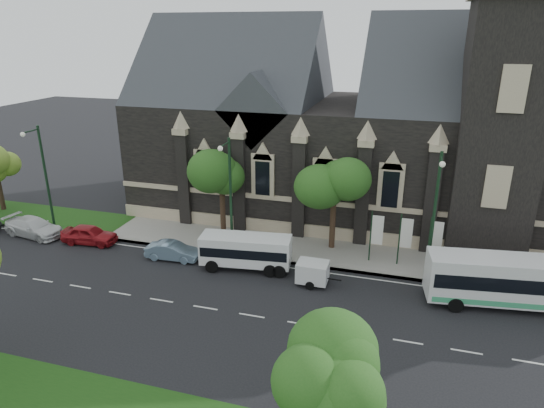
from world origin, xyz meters
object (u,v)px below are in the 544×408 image
at_px(tree_walk_right, 338,176).
at_px(banner_flag_center, 404,236).
at_px(tree_walk_left, 224,168).
at_px(street_lamp_far, 44,174).
at_px(box_trailer, 313,272).
at_px(sedan, 173,251).
at_px(tree_park_east, 332,375).
at_px(street_lamp_near, 435,212).
at_px(car_far_red, 89,234).
at_px(street_lamp_mid, 229,192).
at_px(car_far_white, 34,227).
at_px(tour_coach, 522,282).
at_px(banner_flag_right, 434,239).
at_px(shuttle_bus, 246,250).
at_px(banner_flag_left, 375,233).

bearing_deg(tree_walk_right, banner_flag_center, -18.64).
xyz_separation_m(tree_walk_left, street_lamp_far, (-14.20, -3.61, -0.62)).
bearing_deg(street_lamp_far, box_trailer, -5.98).
xyz_separation_m(tree_walk_left, box_trailer, (8.48, -5.99, -4.84)).
bearing_deg(sedan, tree_park_east, -139.57).
bearing_deg(street_lamp_near, car_far_red, -177.73).
bearing_deg(sedan, street_lamp_mid, -70.55).
distance_m(tree_walk_left, car_far_white, 16.63).
distance_m(tree_park_east, box_trailer, 14.94).
height_order(banner_flag_center, tour_coach, banner_flag_center).
distance_m(banner_flag_right, car_far_white, 31.44).
height_order(shuttle_bus, sedan, shuttle_bus).
bearing_deg(sedan, car_far_red, 81.56).
height_order(tree_walk_right, sedan, tree_walk_right).
relative_size(tree_walk_left, car_far_white, 1.47).
xyz_separation_m(tree_park_east, car_far_red, (-21.82, 15.40, -3.87)).
distance_m(street_lamp_mid, banner_flag_left, 10.81).
height_order(street_lamp_mid, banner_flag_left, street_lamp_mid).
bearing_deg(tree_park_east, banner_flag_right, 77.35).
distance_m(shuttle_bus, sedan, 5.76).
relative_size(banner_flag_center, shuttle_bus, 0.61).
xyz_separation_m(banner_flag_right, shuttle_bus, (-12.58, -3.39, -0.95)).
xyz_separation_m(banner_flag_center, box_trailer, (-5.60, -4.28, -1.48)).
distance_m(tree_walk_left, banner_flag_left, 12.66).
bearing_deg(tree_park_east, shuttle_bus, 119.56).
height_order(tree_walk_right, street_lamp_far, street_lamp_far).
bearing_deg(banner_flag_left, street_lamp_far, -175.85).
relative_size(shuttle_bus, box_trailer, 2.21).
height_order(tree_walk_right, banner_flag_left, tree_walk_right).
relative_size(banner_flag_left, sedan, 1.00).
distance_m(banner_flag_center, sedan, 16.76).
bearing_deg(box_trailer, banner_flag_left, 50.24).
distance_m(banner_flag_left, car_far_white, 27.46).
relative_size(street_lamp_far, sedan, 2.25).
xyz_separation_m(banner_flag_center, tour_coach, (7.05, -3.49, -0.63)).
xyz_separation_m(street_lamp_mid, banner_flag_right, (14.29, 1.91, -2.73)).
bearing_deg(banner_flag_right, street_lamp_far, -176.40).
height_order(tree_walk_right, car_far_white, tree_walk_right).
bearing_deg(street_lamp_near, banner_flag_left, 152.82).
xyz_separation_m(shuttle_bus, sedan, (-5.70, -0.20, -0.77)).
xyz_separation_m(banner_flag_center, car_far_white, (-29.26, -2.94, -1.63)).
height_order(street_lamp_far, banner_flag_left, street_lamp_far).
bearing_deg(tree_walk_left, street_lamp_mid, -63.53).
height_order(banner_flag_left, tour_coach, banner_flag_left).
height_order(tree_park_east, banner_flag_center, tree_park_east).
distance_m(street_lamp_far, car_far_red, 6.25).
distance_m(street_lamp_far, tour_coach, 35.53).
bearing_deg(car_far_white, tour_coach, -83.22).
relative_size(street_lamp_near, car_far_red, 2.04).
xyz_separation_m(tree_walk_left, tour_coach, (21.13, -5.19, -3.98)).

